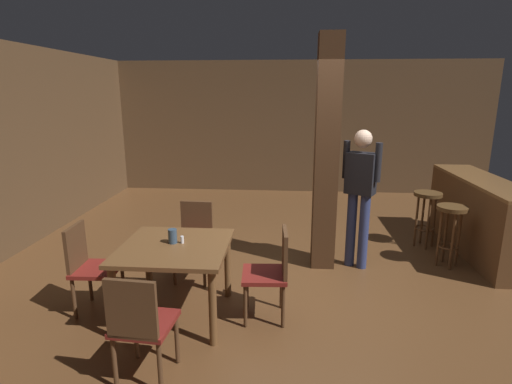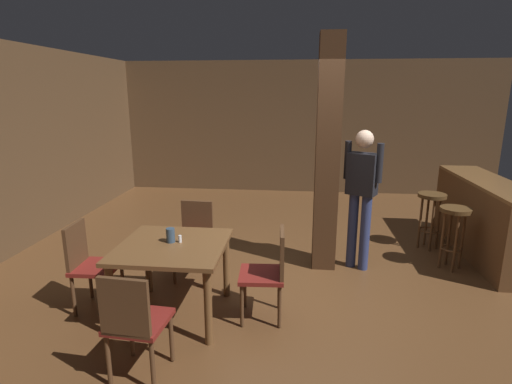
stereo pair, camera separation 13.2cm
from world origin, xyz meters
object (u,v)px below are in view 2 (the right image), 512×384
chair_south (134,320)px  chair_east (269,270)px  salt_shaker (180,239)px  bar_stool_near (454,223)px  chair_north (195,236)px  bar_stool_mid (431,207)px  dining_table (173,255)px  napkin_cup (171,235)px  standing_person (361,190)px  chair_west (89,262)px  bar_counter (478,217)px

chair_south → chair_east: bearing=46.4°
chair_south → salt_shaker: (0.07, 0.99, 0.27)m
chair_east → bar_stool_near: 2.55m
chair_north → bar_stool_mid: chair_north is taller
dining_table → bar_stool_near: size_ratio=1.28×
chair_north → napkin_cup: chair_north is taller
bar_stool_near → bar_stool_mid: (-0.07, 0.67, 0.01)m
standing_person → bar_stool_near: bearing=4.8°
chair_south → bar_stool_near: bearing=37.2°
napkin_cup → chair_west: bearing=-178.4°
bar_stool_mid → chair_east: bearing=-135.7°
chair_east → standing_person: (1.01, 1.27, 0.50)m
dining_table → bar_stool_mid: size_ratio=1.27×
napkin_cup → chair_east: bearing=-0.7°
chair_west → napkin_cup: 0.90m
chair_north → bar_stool_mid: bearing=21.8°
chair_east → bar_stool_mid: 2.91m
dining_table → chair_south: (-0.01, -0.94, -0.12)m
chair_north → chair_south: size_ratio=1.00×
chair_west → bar_counter: bar_counter is taller
bar_counter → chair_south: bearing=-141.3°
chair_north → chair_east: 1.25m
chair_west → bar_stool_mid: chair_west is taller
salt_shaker → bar_stool_near: (3.02, 1.35, -0.18)m
bar_counter → bar_stool_mid: bar_counter is taller
chair_east → chair_south: same height
chair_north → chair_west: size_ratio=1.00×
chair_south → bar_stool_mid: chair_south is taller
chair_east → bar_stool_mid: chair_east is taller
chair_north → bar_counter: size_ratio=0.39×
chair_west → standing_person: bearing=24.5°
chair_east → napkin_cup: 1.00m
chair_west → salt_shaker: size_ratio=12.55×
bar_stool_near → bar_stool_mid: bearing=96.1°
salt_shaker → standing_person: (1.87, 1.25, 0.23)m
salt_shaker → bar_stool_near: salt_shaker is taller
chair_west → bar_stool_mid: (3.89, 2.05, 0.10)m
chair_east → salt_shaker: 0.91m
chair_south → chair_west: bearing=132.0°
chair_east → salt_shaker: (-0.87, 0.02, 0.27)m
chair_east → standing_person: 1.70m
chair_west → standing_person: 3.13m
standing_person → bar_stool_mid: bearing=35.3°
dining_table → chair_north: bearing=91.2°
bar_stool_near → bar_counter: bearing=46.7°
napkin_cup → salt_shaker: bearing=2.5°
dining_table → chair_west: bearing=178.0°
chair_east → chair_south: bearing=-133.6°
chair_north → chair_west: bearing=-135.8°
salt_shaker → bar_counter: bearing=28.1°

